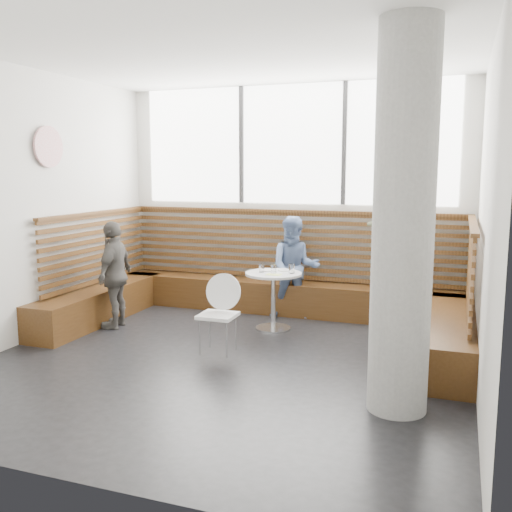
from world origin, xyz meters
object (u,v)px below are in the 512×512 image
(cafe_chair, at_px, (220,307))
(child_back, at_px, (295,268))
(concrete_column, at_px, (403,223))
(adult_man, at_px, (393,278))
(cafe_table, at_px, (273,289))
(child_left, at_px, (115,275))

(cafe_chair, relative_size, child_back, 0.62)
(concrete_column, height_order, adult_man, concrete_column)
(child_back, bearing_deg, cafe_table, -116.44)
(concrete_column, xyz_separation_m, child_back, (-1.65, 2.60, -0.90))
(cafe_table, xyz_separation_m, child_back, (0.11, 0.61, 0.17))
(child_left, bearing_deg, concrete_column, 61.24)
(cafe_chair, xyz_separation_m, child_back, (0.39, 1.65, 0.20))
(cafe_table, bearing_deg, concrete_column, -48.59)
(child_back, height_order, child_left, child_back)
(concrete_column, relative_size, adult_man, 1.94)
(cafe_chair, height_order, child_left, child_left)
(child_back, bearing_deg, adult_man, -50.17)
(cafe_table, height_order, adult_man, adult_man)
(cafe_table, distance_m, child_back, 0.64)
(cafe_chair, distance_m, adult_man, 1.96)
(cafe_chair, relative_size, child_left, 0.63)
(cafe_table, xyz_separation_m, adult_man, (1.51, -0.33, 0.30))
(adult_man, relative_size, child_back, 1.17)
(cafe_table, bearing_deg, cafe_chair, -105.47)
(concrete_column, relative_size, child_back, 2.28)
(cafe_table, relative_size, adult_man, 0.45)
(concrete_column, xyz_separation_m, child_left, (-3.71, 1.41, -0.91))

